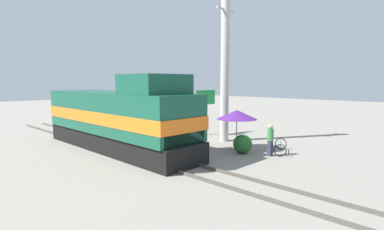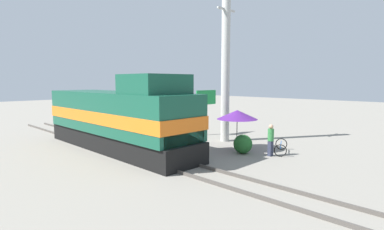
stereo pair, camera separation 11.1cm
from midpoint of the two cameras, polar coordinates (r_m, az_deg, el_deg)
name	(u,v)px [view 1 (the left image)]	position (r m, az deg, el deg)	size (l,w,h in m)	color
ground_plane	(166,163)	(15.62, -5.21, -9.13)	(120.00, 120.00, 0.00)	gray
rail_near	(155,165)	(15.16, -7.30, -9.34)	(0.08, 38.59, 0.15)	#4C4742
rail_far	(176,159)	(16.06, -3.24, -8.40)	(0.08, 38.59, 0.15)	#4C4742
locomotive	(119,119)	(18.66, -13.81, -0.67)	(3.16, 12.70, 4.54)	black
utility_pole	(225,67)	(20.94, 6.14, 9.01)	(1.80, 0.59, 10.23)	#B2B2AD
vendor_umbrella	(237,115)	(18.32, 8.37, 0.08)	(2.47, 2.47, 2.46)	#4C4C4C
billboard_sign	(205,101)	(23.26, 2.44, 2.72)	(2.17, 0.12, 3.51)	#595959
shrub_cluster	(243,144)	(17.76, 9.43, -5.45)	(1.11, 1.11, 1.11)	#236028
person_bystander	(270,139)	(17.40, 14.53, -4.39)	(0.34, 0.34, 1.79)	#2D3347
bicycle	(280,147)	(18.39, 16.32, -5.83)	(2.02, 1.48, 0.70)	black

